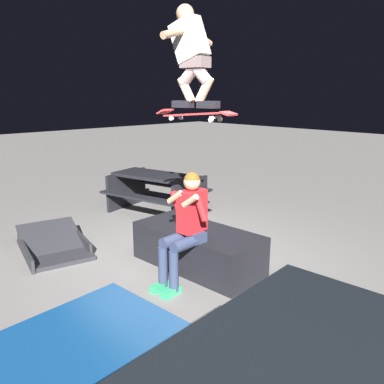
% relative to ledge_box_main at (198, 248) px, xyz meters
% --- Properties ---
extents(ground_plane, '(40.00, 40.00, 0.00)m').
position_rel_ledge_box_main_xyz_m(ground_plane, '(0.16, 0.06, -0.26)').
color(ground_plane, slate).
extents(ledge_box_main, '(1.77, 0.87, 0.52)m').
position_rel_ledge_box_main_xyz_m(ledge_box_main, '(0.00, 0.00, 0.00)').
color(ledge_box_main, black).
rests_on(ledge_box_main, ground).
extents(person_sitting_on_ledge, '(0.59, 0.76, 1.35)m').
position_rel_ledge_box_main_xyz_m(person_sitting_on_ledge, '(-0.24, 0.43, 0.50)').
color(person_sitting_on_ledge, '#2D3856').
rests_on(person_sitting_on_ledge, ground).
extents(skateboard, '(1.04, 0.37, 0.13)m').
position_rel_ledge_box_main_xyz_m(skateboard, '(-0.14, 0.18, 1.74)').
color(skateboard, '#B72D2D').
extents(skater_airborne, '(0.63, 0.89, 1.12)m').
position_rel_ledge_box_main_xyz_m(skater_airborne, '(-0.08, 0.19, 2.43)').
color(skater_airborne, black).
extents(kicker_ramp, '(1.41, 1.10, 0.40)m').
position_rel_ledge_box_main_xyz_m(kicker_ramp, '(1.80, 1.16, -0.19)').
color(kicker_ramp, '#28282D').
rests_on(kicker_ramp, ground).
extents(picnic_table_back, '(1.96, 1.69, 0.75)m').
position_rel_ledge_box_main_xyz_m(picnic_table_back, '(2.29, -1.15, 0.24)').
color(picnic_table_back, black).
rests_on(picnic_table_back, ground).
extents(trash_bin, '(0.51, 0.51, 0.84)m').
position_rel_ledge_box_main_xyz_m(trash_bin, '(-2.28, 1.15, 0.16)').
color(trash_bin, '#19512D').
rests_on(trash_bin, ground).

